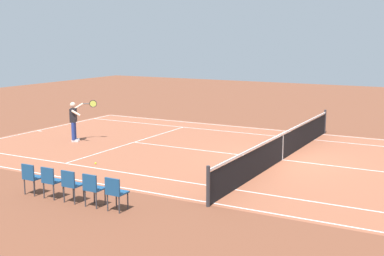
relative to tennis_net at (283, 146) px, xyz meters
name	(u,v)px	position (x,y,z in m)	size (l,w,h in m)	color
ground_plane	(282,160)	(0.00, 0.00, -0.49)	(60.00, 60.00, 0.00)	brown
court_slab	(282,160)	(0.00, 0.00, -0.49)	(24.20, 11.40, 0.00)	#935138
court_line_markings	(282,160)	(0.00, 0.00, -0.49)	(23.85, 11.05, 0.01)	white
tennis_net	(283,146)	(0.00, 0.00, 0.00)	(0.10, 11.70, 1.08)	#2D2D33
tennis_player_near	(74,119)	(8.69, 1.01, 0.44)	(0.84, 1.02, 1.70)	navy
tennis_ball	(96,163)	(5.41, 3.69, -0.46)	(0.07, 0.07, 0.07)	#CCE01E
spectator_chair_0	(115,191)	(1.86, 7.23, 0.03)	(0.44, 0.44, 0.88)	#38383D
spectator_chair_1	(93,187)	(2.58, 7.23, 0.03)	(0.44, 0.44, 0.88)	#38383D
spectator_chair_2	(71,183)	(3.30, 7.23, 0.03)	(0.44, 0.44, 0.88)	#38383D
spectator_chair_3	(51,180)	(4.02, 7.23, 0.03)	(0.44, 0.44, 0.88)	#38383D
spectator_chair_4	(31,176)	(4.74, 7.23, 0.03)	(0.44, 0.44, 0.88)	#38383D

